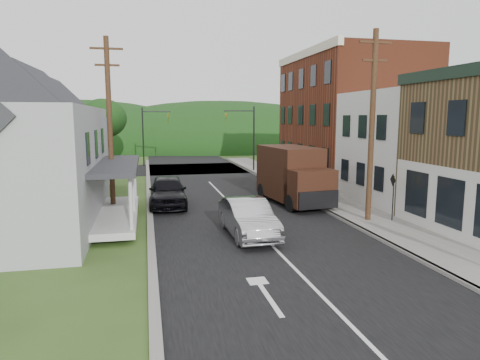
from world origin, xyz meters
TOP-DOWN VIEW (x-y plane):
  - ground at (0.00, 0.00)m, footprint 120.00×120.00m
  - road at (0.00, 10.00)m, footprint 9.00×90.00m
  - cross_road at (0.00, 27.00)m, footprint 60.00×9.00m
  - sidewalk_right at (5.90, 8.00)m, footprint 2.80×55.00m
  - curb_right at (4.55, 8.00)m, footprint 0.20×55.00m
  - curb_left at (-4.65, 8.00)m, footprint 0.30×55.00m
  - storefront_white at (11.30, 7.50)m, footprint 8.00×7.00m
  - storefront_red at (11.30, 17.00)m, footprint 8.00×12.00m
  - house_blue at (-11.00, 17.00)m, footprint 7.14×8.16m
  - house_cream at (-11.50, 26.00)m, footprint 7.14×8.16m
  - utility_pole_right at (5.60, 3.50)m, footprint 1.60×0.26m
  - utility_pole_left at (-6.50, 8.00)m, footprint 1.60×0.26m
  - traffic_signal_right at (4.30, 23.50)m, footprint 2.87×0.20m
  - traffic_signal_left at (-4.30, 30.50)m, footprint 2.87×0.20m
  - tree_left_d at (-9.00, 32.00)m, footprint 4.80×4.80m
  - forested_ridge at (0.00, 55.00)m, footprint 90.00×30.00m
  - silver_sedan at (-0.60, 2.42)m, footprint 1.80×4.83m
  - dark_sedan at (-3.61, 9.37)m, footprint 2.20×5.12m
  - delivery_van at (3.58, 8.58)m, footprint 3.02×6.15m
  - warning_sign at (6.63, 3.11)m, footprint 0.14×0.62m

SIDE VIEW (x-z plane):
  - ground at x=0.00m, z-range 0.00..0.00m
  - road at x=0.00m, z-range -0.01..0.01m
  - cross_road at x=0.00m, z-range -0.01..0.01m
  - forested_ridge at x=0.00m, z-range -8.00..8.00m
  - curb_left at x=-4.65m, z-range 0.00..0.12m
  - sidewalk_right at x=5.90m, z-range 0.00..0.15m
  - curb_right at x=4.55m, z-range 0.00..0.15m
  - silver_sedan at x=-0.60m, z-range 0.00..1.57m
  - dark_sedan at x=-3.61m, z-range 0.00..1.72m
  - warning_sign at x=6.63m, z-range 0.46..2.73m
  - delivery_van at x=3.58m, z-range 0.02..3.34m
  - storefront_white at x=11.30m, z-range 0.00..6.50m
  - house_blue at x=-11.00m, z-range 0.05..7.33m
  - house_cream at x=-11.50m, z-range 0.05..7.33m
  - traffic_signal_right at x=4.30m, z-range 0.76..6.76m
  - traffic_signal_left at x=-4.30m, z-range 0.76..6.76m
  - utility_pole_right at x=5.60m, z-range 0.16..9.16m
  - utility_pole_left at x=-6.50m, z-range 0.16..9.16m
  - tree_left_d at x=-9.00m, z-range 1.41..8.35m
  - storefront_red at x=11.30m, z-range 0.00..10.00m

